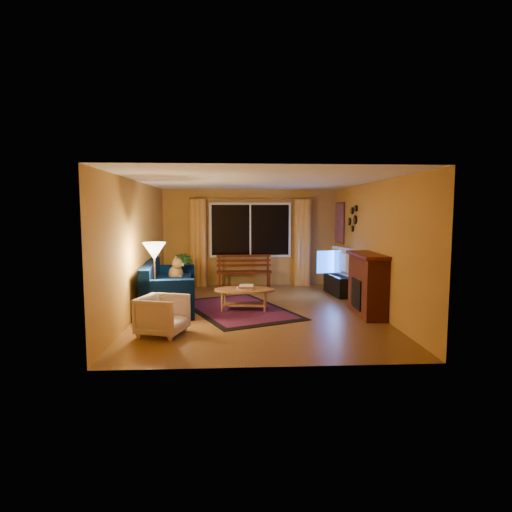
{
  "coord_description": "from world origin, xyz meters",
  "views": [
    {
      "loc": [
        -0.47,
        -8.15,
        1.94
      ],
      "look_at": [
        0.0,
        0.3,
        1.05
      ],
      "focal_mm": 30.0,
      "sensor_mm": 36.0,
      "label": 1
    }
  ],
  "objects": [
    {
      "name": "wall_right",
      "position": [
        2.26,
        0.0,
        1.25
      ],
      "size": [
        0.02,
        6.0,
        2.5
      ],
      "primitive_type": "cube",
      "color": "#BF8233",
      "rests_on": "ground"
    },
    {
      "name": "curtain_left",
      "position": [
        -1.35,
        2.88,
        1.12
      ],
      "size": [
        0.36,
        0.36,
        2.24
      ],
      "primitive_type": "cylinder",
      "color": "gold",
      "rests_on": "ground"
    },
    {
      "name": "wall_left",
      "position": [
        -2.26,
        0.0,
        1.25
      ],
      "size": [
        0.02,
        6.0,
        2.5
      ],
      "primitive_type": "cube",
      "color": "#BF8233",
      "rests_on": "ground"
    },
    {
      "name": "tv_console",
      "position": [
        2.0,
        1.55,
        0.23
      ],
      "size": [
        0.49,
        1.13,
        0.46
      ],
      "primitive_type": "cube",
      "rotation": [
        0.0,
        0.0,
        0.12
      ],
      "color": "black",
      "rests_on": "ground"
    },
    {
      "name": "mirror_cluster",
      "position": [
        2.21,
        1.3,
        1.8
      ],
      "size": [
        0.06,
        0.6,
        0.56
      ],
      "primitive_type": null,
      "color": "black",
      "rests_on": "wall_right"
    },
    {
      "name": "sofa",
      "position": [
        -1.72,
        0.42,
        0.46
      ],
      "size": [
        1.16,
        2.34,
        0.92
      ],
      "primitive_type": "cube",
      "rotation": [
        0.0,
        0.0,
        0.08
      ],
      "color": "black",
      "rests_on": "ground"
    },
    {
      "name": "floor",
      "position": [
        0.0,
        0.0,
        -0.01
      ],
      "size": [
        4.5,
        6.0,
        0.02
      ],
      "primitive_type": "cube",
      "color": "brown",
      "rests_on": "ground"
    },
    {
      "name": "curtain_rod",
      "position": [
        0.0,
        2.9,
        2.25
      ],
      "size": [
        3.2,
        0.03,
        0.03
      ],
      "primitive_type": "cylinder",
      "rotation": [
        0.0,
        1.57,
        0.0
      ],
      "color": "#BF8C3F",
      "rests_on": "wall_back"
    },
    {
      "name": "fireplace",
      "position": [
        2.05,
        -0.4,
        0.55
      ],
      "size": [
        0.4,
        1.2,
        1.1
      ],
      "primitive_type": "cube",
      "color": "maroon",
      "rests_on": "ground"
    },
    {
      "name": "curtain_right",
      "position": [
        1.35,
        2.88,
        1.12
      ],
      "size": [
        0.36,
        0.36,
        2.24
      ],
      "primitive_type": "cylinder",
      "color": "gold",
      "rests_on": "ground"
    },
    {
      "name": "rug",
      "position": [
        -0.36,
        0.14,
        0.01
      ],
      "size": [
        2.59,
        3.11,
        0.02
      ],
      "primitive_type": "cube",
      "rotation": [
        0.0,
        0.0,
        0.4
      ],
      "color": "maroon",
      "rests_on": "ground"
    },
    {
      "name": "wall_back",
      "position": [
        0.0,
        3.01,
        1.25
      ],
      "size": [
        4.5,
        0.02,
        2.5
      ],
      "primitive_type": "cube",
      "color": "#BF8233",
      "rests_on": "ground"
    },
    {
      "name": "painting",
      "position": [
        2.22,
        2.45,
        1.65
      ],
      "size": [
        0.04,
        0.76,
        0.96
      ],
      "primitive_type": "cube",
      "color": "#D14612",
      "rests_on": "wall_right"
    },
    {
      "name": "bench",
      "position": [
        -0.17,
        2.52,
        0.21
      ],
      "size": [
        1.39,
        0.45,
        0.41
      ],
      "primitive_type": "cube",
      "rotation": [
        0.0,
        0.0,
        0.03
      ],
      "color": "#461406",
      "rests_on": "ground"
    },
    {
      "name": "armchair",
      "position": [
        -1.57,
        -1.51,
        0.34
      ],
      "size": [
        0.8,
        0.83,
        0.69
      ],
      "primitive_type": "imported",
      "rotation": [
        0.0,
        0.0,
        1.27
      ],
      "color": "beige",
      "rests_on": "ground"
    },
    {
      "name": "dog",
      "position": [
        -1.67,
        0.93,
        0.72
      ],
      "size": [
        0.5,
        0.58,
        0.53
      ],
      "primitive_type": null,
      "rotation": [
        0.0,
        0.0,
        0.34
      ],
      "color": "olive",
      "rests_on": "sofa"
    },
    {
      "name": "television",
      "position": [
        2.0,
        1.55,
        0.78
      ],
      "size": [
        0.38,
        1.13,
        0.65
      ],
      "primitive_type": "imported",
      "rotation": [
        0.0,
        0.0,
        1.79
      ],
      "color": "black",
      "rests_on": "tv_console"
    },
    {
      "name": "potted_plant",
      "position": [
        -1.71,
        2.62,
        0.43
      ],
      "size": [
        0.63,
        0.63,
        0.86
      ],
      "primitive_type": "imported",
      "rotation": [
        0.0,
        0.0,
        0.4
      ],
      "color": "#235B1E",
      "rests_on": "ground"
    },
    {
      "name": "window",
      "position": [
        0.0,
        2.94,
        1.45
      ],
      "size": [
        2.0,
        0.02,
        1.3
      ],
      "primitive_type": "cube",
      "color": "black",
      "rests_on": "wall_back"
    },
    {
      "name": "ceiling",
      "position": [
        0.0,
        0.0,
        2.51
      ],
      "size": [
        4.5,
        6.0,
        0.02
      ],
      "primitive_type": "cube",
      "color": "white",
      "rests_on": "ground"
    },
    {
      "name": "coffee_table",
      "position": [
        -0.24,
        0.08,
        0.21
      ],
      "size": [
        1.3,
        1.3,
        0.43
      ],
      "primitive_type": "cylinder",
      "rotation": [
        0.0,
        0.0,
        -0.11
      ],
      "color": "#A56838",
      "rests_on": "ground"
    },
    {
      "name": "floor_lamp",
      "position": [
        -1.83,
        -0.67,
        0.69
      ],
      "size": [
        0.25,
        0.25,
        1.39
      ],
      "primitive_type": "cylinder",
      "rotation": [
        0.0,
        0.0,
        -0.08
      ],
      "color": "#BF8C3F",
      "rests_on": "ground"
    }
  ]
}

